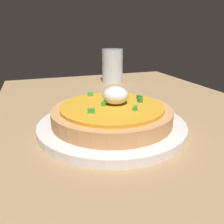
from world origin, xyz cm
name	(u,v)px	position (x,y,z in cm)	size (l,w,h in cm)	color
dining_table	(138,118)	(0.00, 0.00, 1.31)	(100.60, 67.00, 2.62)	#A48157
plate	(112,125)	(7.02, -9.03, 3.42)	(29.00, 29.00, 1.59)	white
pizza	(112,113)	(6.98, -8.98, 6.01)	(23.47, 23.47, 6.84)	tan
cup_far	(112,67)	(-35.13, 5.70, 8.12)	(7.77, 7.77, 12.19)	silver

